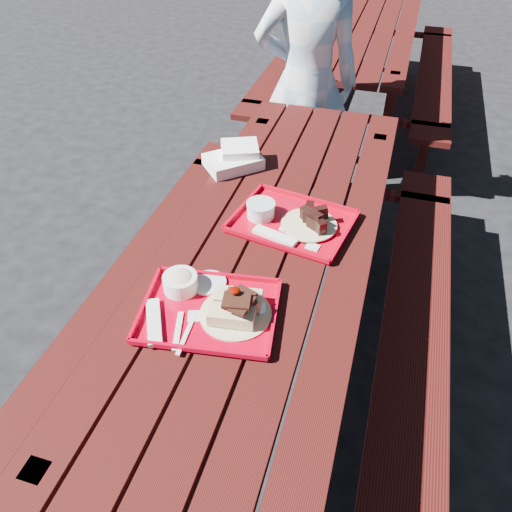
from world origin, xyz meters
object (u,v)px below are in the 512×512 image
(picnic_table_near, at_px, (267,283))
(person, at_px, (306,84))
(far_tray, at_px, (290,220))
(picnic_table_far, at_px, (363,49))
(near_tray, at_px, (210,302))

(picnic_table_near, height_order, person, person)
(far_tray, xyz_separation_m, person, (-0.21, 1.23, 0.03))
(picnic_table_far, distance_m, far_tray, 2.67)
(near_tray, relative_size, far_tray, 0.95)
(near_tray, bearing_deg, person, 92.56)
(far_tray, distance_m, person, 1.24)
(picnic_table_near, bearing_deg, near_tray, -103.51)
(picnic_table_near, bearing_deg, far_tray, 71.24)
(picnic_table_near, height_order, near_tray, near_tray)
(near_tray, distance_m, far_tray, 0.51)
(picnic_table_near, distance_m, picnic_table_far, 2.80)
(near_tray, xyz_separation_m, far_tray, (0.13, 0.50, -0.01))
(person, bearing_deg, picnic_table_far, -108.75)
(picnic_table_far, relative_size, person, 1.49)
(picnic_table_far, bearing_deg, far_tray, -88.99)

